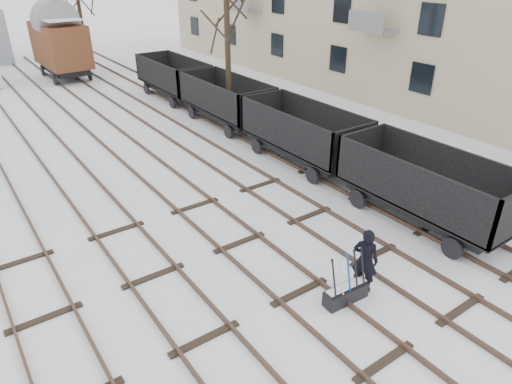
# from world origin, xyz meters

# --- Properties ---
(ground) EXTENTS (120.00, 120.00, 0.00)m
(ground) POSITION_xyz_m (0.00, 0.00, 0.00)
(ground) COLOR white
(ground) RESTS_ON ground
(tracks) EXTENTS (13.90, 52.00, 0.16)m
(tracks) POSITION_xyz_m (-0.00, 13.67, 0.07)
(tracks) COLOR black
(tracks) RESTS_ON ground
(ground_frame) EXTENTS (1.32, 0.48, 1.49)m
(ground_frame) POSITION_xyz_m (0.80, -0.96, 0.28)
(ground_frame) COLOR black
(ground_frame) RESTS_ON ground
(worker) EXTENTS (0.75, 0.84, 1.93)m
(worker) POSITION_xyz_m (1.55, -0.86, 0.97)
(worker) COLOR black
(worker) RESTS_ON ground
(freight_wagon_a) EXTENTS (2.45, 6.12, 2.50)m
(freight_wagon_a) POSITION_xyz_m (6.00, 0.52, 0.96)
(freight_wagon_a) COLOR black
(freight_wagon_a) RESTS_ON ground
(freight_wagon_b) EXTENTS (2.45, 6.12, 2.50)m
(freight_wagon_b) POSITION_xyz_m (6.00, 6.92, 0.96)
(freight_wagon_b) COLOR black
(freight_wagon_b) RESTS_ON ground
(freight_wagon_c) EXTENTS (2.45, 6.12, 2.50)m
(freight_wagon_c) POSITION_xyz_m (6.00, 13.32, 0.96)
(freight_wagon_c) COLOR black
(freight_wagon_c) RESTS_ON ground
(freight_wagon_d) EXTENTS (2.45, 6.12, 2.50)m
(freight_wagon_d) POSITION_xyz_m (6.00, 19.72, 0.96)
(freight_wagon_d) COLOR black
(freight_wagon_d) RESTS_ON ground
(box_van_wagon) EXTENTS (3.27, 5.85, 4.37)m
(box_van_wagon) POSITION_xyz_m (1.72, 29.57, 2.54)
(box_van_wagon) COLOR black
(box_van_wagon) RESTS_ON ground
(tree_near) EXTENTS (0.30, 0.30, 6.90)m
(tree_near) POSITION_xyz_m (6.26, 13.42, 3.45)
(tree_near) COLOR black
(tree_near) RESTS_ON ground
(tree_far_right) EXTENTS (0.30, 0.30, 6.93)m
(tree_far_right) POSITION_xyz_m (4.65, 33.58, 3.46)
(tree_far_right) COLOR black
(tree_far_right) RESTS_ON ground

